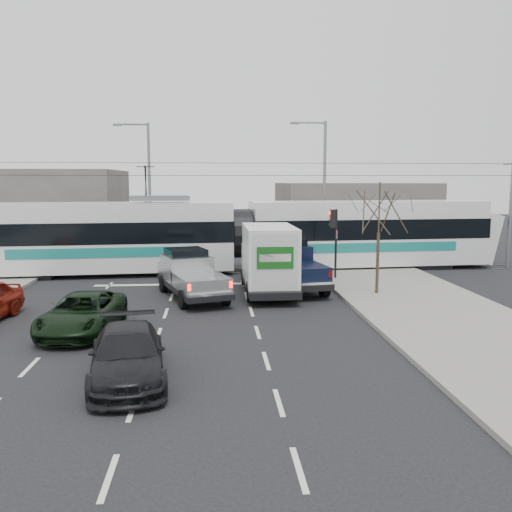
{
  "coord_description": "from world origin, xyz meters",
  "views": [
    {
      "loc": [
        0.18,
        -21.12,
        5.21
      ],
      "look_at": [
        2.15,
        3.22,
        1.8
      ],
      "focal_mm": 38.0,
      "sensor_mm": 36.0,
      "label": 1
    }
  ],
  "objects": [
    {
      "name": "sidewalk_right",
      "position": [
        9.0,
        0.0,
        0.07
      ],
      "size": [
        6.0,
        60.0,
        0.15
      ],
      "primitive_type": "cube",
      "color": "gray",
      "rests_on": "ground"
    },
    {
      "name": "box_truck",
      "position": [
        2.73,
        3.49,
        1.57
      ],
      "size": [
        2.22,
        6.38,
        3.19
      ],
      "rotation": [
        0.0,
        0.0,
        0.0
      ],
      "color": "black",
      "rests_on": "ground"
    },
    {
      "name": "catenary",
      "position": [
        0.0,
        10.0,
        3.88
      ],
      "size": [
        60.0,
        0.2,
        7.0
      ],
      "color": "black",
      "rests_on": "ground"
    },
    {
      "name": "building_right",
      "position": [
        12.0,
        24.0,
        2.5
      ],
      "size": [
        12.0,
        10.0,
        5.0
      ],
      "primitive_type": "cube",
      "color": "slate",
      "rests_on": "ground"
    },
    {
      "name": "navy_pickup",
      "position": [
        3.87,
        4.5,
        1.19
      ],
      "size": [
        2.99,
        5.98,
        2.41
      ],
      "rotation": [
        0.0,
        0.0,
        0.16
      ],
      "color": "black",
      "rests_on": "ground"
    },
    {
      "name": "dark_car",
      "position": [
        -2.08,
        -7.2,
        0.68
      ],
      "size": [
        2.54,
        4.91,
        1.36
      ],
      "primitive_type": "imported",
      "rotation": [
        0.0,
        0.0,
        0.14
      ],
      "color": "black",
      "rests_on": "ground"
    },
    {
      "name": "street_lamp_far",
      "position": [
        -4.19,
        16.0,
        5.11
      ],
      "size": [
        2.38,
        0.25,
        9.0
      ],
      "color": "slate",
      "rests_on": "ground"
    },
    {
      "name": "bare_tree",
      "position": [
        7.6,
        2.5,
        3.79
      ],
      "size": [
        2.4,
        2.4,
        5.0
      ],
      "color": "#47382B",
      "rests_on": "ground"
    },
    {
      "name": "rails",
      "position": [
        0.0,
        10.0,
        0.01
      ],
      "size": [
        60.0,
        1.6,
        0.03
      ],
      "primitive_type": "cube",
      "color": "#33302D",
      "rests_on": "ground"
    },
    {
      "name": "street_lamp_near",
      "position": [
        7.31,
        14.0,
        5.11
      ],
      "size": [
        2.38,
        0.25,
        9.0
      ],
      "color": "slate",
      "rests_on": "ground"
    },
    {
      "name": "tram",
      "position": [
        1.78,
        9.78,
        2.12
      ],
      "size": [
        29.35,
        5.16,
        5.96
      ],
      "rotation": [
        0.0,
        0.0,
        0.08
      ],
      "color": "silver",
      "rests_on": "ground"
    },
    {
      "name": "green_car",
      "position": [
        -4.34,
        -2.44,
        0.66
      ],
      "size": [
        2.55,
        4.93,
        1.33
      ],
      "primitive_type": "imported",
      "rotation": [
        0.0,
        0.0,
        -0.07
      ],
      "color": "black",
      "rests_on": "ground"
    },
    {
      "name": "ground",
      "position": [
        0.0,
        0.0,
        0.0
      ],
      "size": [
        120.0,
        120.0,
        0.0
      ],
      "primitive_type": "plane",
      "color": "black",
      "rests_on": "ground"
    },
    {
      "name": "building_left",
      "position": [
        -14.0,
        22.0,
        3.0
      ],
      "size": [
        14.0,
        10.0,
        6.0
      ],
      "primitive_type": "cube",
      "color": "slate",
      "rests_on": "ground"
    },
    {
      "name": "silver_pickup",
      "position": [
        -0.84,
        3.07,
        1.04
      ],
      "size": [
        3.61,
        6.1,
        2.1
      ],
      "rotation": [
        0.0,
        0.0,
        0.31
      ],
      "color": "black",
      "rests_on": "ground"
    },
    {
      "name": "traffic_signal",
      "position": [
        6.47,
        6.5,
        2.74
      ],
      "size": [
        0.44,
        0.44,
        3.6
      ],
      "color": "black",
      "rests_on": "ground"
    }
  ]
}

